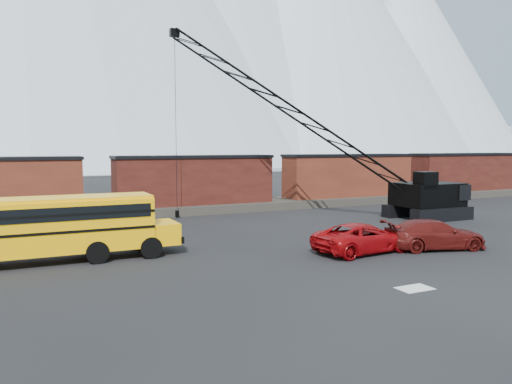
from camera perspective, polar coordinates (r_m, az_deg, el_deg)
ground at (r=23.84m, az=10.14°, el=-8.52°), size 160.00×160.00×0.00m
gravel_berm at (r=43.32m, az=-6.99°, el=-1.80°), size 120.00×5.00×0.70m
boxcar_mid at (r=43.09m, az=-7.03°, el=1.38°), size 13.70×3.10×4.17m
boxcar_east_near at (r=50.45m, az=10.50°, el=1.90°), size 13.70×3.10×4.17m
boxcar_east_far at (r=61.20m, az=22.74°, el=2.15°), size 13.70×3.10×4.17m
snow_patch at (r=21.15m, az=17.68°, el=-10.45°), size 1.40×0.90×0.02m
school_bus at (r=26.09m, az=-22.13°, el=-3.62°), size 11.65×2.65×3.19m
red_pickup at (r=27.26m, az=12.13°, el=-5.13°), size 5.88×3.17×1.57m
maroon_suv at (r=29.18m, az=19.72°, el=-4.59°), size 5.98×3.67×1.62m
crawler_crane at (r=38.69m, az=4.25°, el=9.10°), size 20.98×11.02×14.74m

